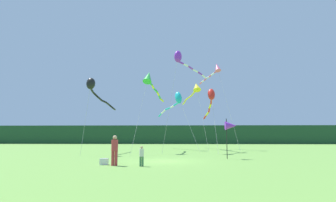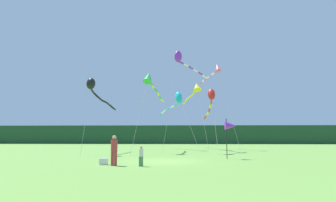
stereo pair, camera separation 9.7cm
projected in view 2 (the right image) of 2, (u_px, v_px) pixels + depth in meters
ground_plane at (165, 161)px, 20.44m from camera, size 120.00×120.00×0.00m
distant_treeline at (175, 135)px, 65.32m from camera, size 108.00×3.63×4.14m
person_adult at (114, 149)px, 17.53m from camera, size 0.41×0.41×1.84m
person_child at (141, 155)px, 17.10m from camera, size 0.27×0.27×1.21m
cooler_box at (104, 162)px, 17.96m from camera, size 0.51×0.32×0.40m
banner_flag_pole at (231, 126)px, 22.86m from camera, size 0.90×0.70×3.20m
kite_yellow at (196, 89)px, 40.24m from camera, size 2.99×11.14×9.41m
kite_green at (150, 79)px, 31.79m from camera, size 2.60×10.07×9.11m
kite_red at (211, 99)px, 33.85m from camera, size 0.85×11.10×7.41m
kite_purple at (181, 59)px, 32.62m from camera, size 5.25×5.75×11.50m
kite_black at (94, 88)px, 29.03m from camera, size 1.60×8.43×7.63m
kite_rainbow at (216, 69)px, 39.31m from camera, size 3.97×9.22×11.87m
kite_cyan at (177, 100)px, 37.58m from camera, size 5.49×10.41×7.70m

